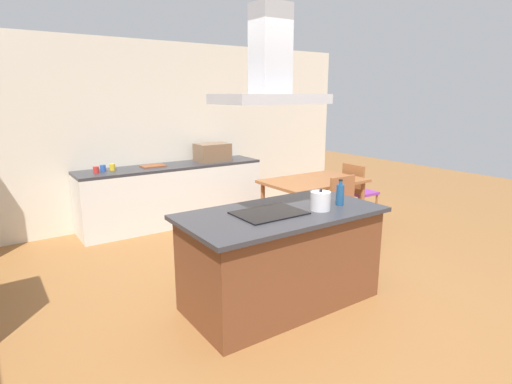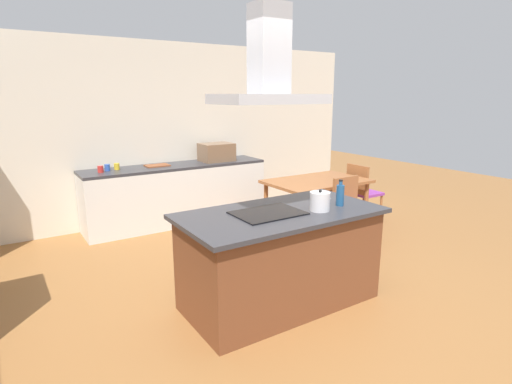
{
  "view_description": "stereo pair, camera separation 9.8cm",
  "coord_description": "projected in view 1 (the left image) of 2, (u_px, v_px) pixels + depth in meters",
  "views": [
    {
      "loc": [
        -2.2,
        -2.8,
        1.92
      ],
      "look_at": [
        -0.01,
        0.4,
        1.0
      ],
      "focal_mm": 28.69,
      "sensor_mm": 36.0,
      "label": 1
    },
    {
      "loc": [
        -2.11,
        -2.86,
        1.92
      ],
      "look_at": [
        -0.01,
        0.4,
        1.0
      ],
      "focal_mm": 28.69,
      "sensor_mm": 36.0,
      "label": 2
    }
  ],
  "objects": [
    {
      "name": "countertop_microwave",
      "position": [
        212.0,
        152.0,
        6.44
      ],
      "size": [
        0.5,
        0.38,
        0.28
      ],
      "primitive_type": "cube",
      "color": "brown",
      "rests_on": "back_counter"
    },
    {
      "name": "kitchen_island",
      "position": [
        281.0,
        257.0,
        3.8
      ],
      "size": [
        1.85,
        0.96,
        0.9
      ],
      "color": "brown",
      "rests_on": "ground"
    },
    {
      "name": "coffee_mug_blue",
      "position": [
        103.0,
        168.0,
        5.59
      ],
      "size": [
        0.08,
        0.08,
        0.09
      ],
      "primitive_type": "cylinder",
      "color": "#2D56B2",
      "rests_on": "back_counter"
    },
    {
      "name": "coffee_mug_yellow",
      "position": [
        112.0,
        167.0,
        5.68
      ],
      "size": [
        0.08,
        0.08,
        0.09
      ],
      "primitive_type": "cylinder",
      "color": "gold",
      "rests_on": "back_counter"
    },
    {
      "name": "coffee_mug_red",
      "position": [
        96.0,
        170.0,
        5.46
      ],
      "size": [
        0.08,
        0.08,
        0.09
      ],
      "primitive_type": "cylinder",
      "color": "red",
      "rests_on": "back_counter"
    },
    {
      "name": "cutting_board",
      "position": [
        153.0,
        166.0,
        5.98
      ],
      "size": [
        0.34,
        0.24,
        0.02
      ],
      "primitive_type": "cube",
      "color": "brown",
      "rests_on": "back_counter"
    },
    {
      "name": "chair_facing_island",
      "position": [
        348.0,
        206.0,
        5.32
      ],
      "size": [
        0.42,
        0.42,
        0.89
      ],
      "color": "purple",
      "rests_on": "ground"
    },
    {
      "name": "back_counter",
      "position": [
        173.0,
        194.0,
        6.2
      ],
      "size": [
        2.76,
        0.62,
        0.9
      ],
      "color": "silver",
      "rests_on": "ground"
    },
    {
      "name": "chair_at_right_end",
      "position": [
        357.0,
        188.0,
        6.35
      ],
      "size": [
        0.42,
        0.42,
        0.89
      ],
      "color": "purple",
      "rests_on": "ground"
    },
    {
      "name": "olive_oil_bottle",
      "position": [
        340.0,
        194.0,
        3.87
      ],
      "size": [
        0.07,
        0.07,
        0.25
      ],
      "color": "navy",
      "rests_on": "kitchen_island"
    },
    {
      "name": "ground",
      "position": [
        207.0,
        253.0,
        5.11
      ],
      "size": [
        16.0,
        16.0,
        0.0
      ],
      "primitive_type": "plane",
      "color": "#936033"
    },
    {
      "name": "wall_back",
      "position": [
        151.0,
        134.0,
        6.2
      ],
      "size": [
        7.2,
        0.1,
        2.7
      ],
      "primitive_type": "cube",
      "color": "beige",
      "rests_on": "ground"
    },
    {
      "name": "dining_table",
      "position": [
        313.0,
        185.0,
        5.81
      ],
      "size": [
        1.4,
        0.9,
        0.75
      ],
      "color": "#995B33",
      "rests_on": "ground"
    },
    {
      "name": "cooktop",
      "position": [
        269.0,
        213.0,
        3.61
      ],
      "size": [
        0.6,
        0.44,
        0.01
      ],
      "primitive_type": "cube",
      "color": "black",
      "rests_on": "kitchen_island"
    },
    {
      "name": "range_hood",
      "position": [
        270.0,
        72.0,
        3.34
      ],
      "size": [
        0.9,
        0.55,
        0.78
      ],
      "color": "#ADADB2"
    },
    {
      "name": "tea_kettle",
      "position": [
        321.0,
        201.0,
        3.71
      ],
      "size": [
        0.24,
        0.18,
        0.2
      ],
      "color": "silver",
      "rests_on": "kitchen_island"
    }
  ]
}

